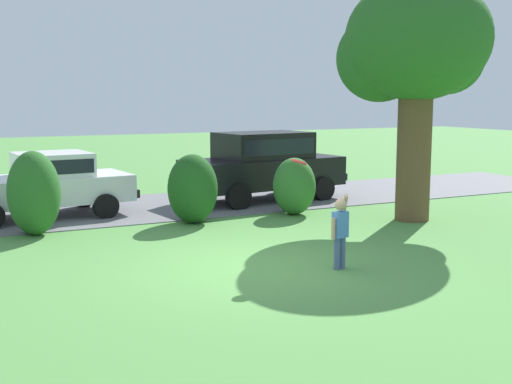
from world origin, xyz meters
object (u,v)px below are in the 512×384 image
(oak_tree_large, at_px, (414,49))
(parked_sedan, at_px, (44,183))
(child_thrower, at_px, (340,228))
(frisbee, at_px, (299,162))
(parked_suv, at_px, (263,162))

(oak_tree_large, bearing_deg, parked_sedan, 152.31)
(child_thrower, relative_size, frisbee, 4.58)
(oak_tree_large, height_order, parked_suv, oak_tree_large)
(oak_tree_large, distance_m, parked_suv, 5.30)
(parked_suv, xyz_separation_m, child_thrower, (-2.19, -7.20, -0.36))
(frisbee, bearing_deg, oak_tree_large, 29.68)
(parked_suv, bearing_deg, oak_tree_large, -65.38)
(parked_sedan, xyz_separation_m, child_thrower, (3.72, -7.24, -0.13))
(parked_suv, distance_m, child_thrower, 7.53)
(parked_suv, height_order, frisbee, parked_suv)
(frisbee, bearing_deg, parked_sedan, 116.16)
(oak_tree_large, relative_size, parked_suv, 1.15)
(oak_tree_large, bearing_deg, frisbee, -150.32)
(parked_suv, bearing_deg, child_thrower, -106.90)
(parked_sedan, distance_m, parked_suv, 5.91)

